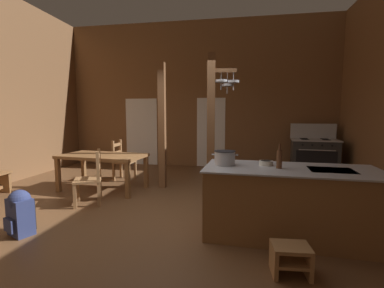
% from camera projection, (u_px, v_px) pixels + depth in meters
% --- Properties ---
extents(ground_plane, '(8.70, 8.97, 0.10)m').
position_uv_depth(ground_plane, '(159.00, 218.00, 4.18)').
color(ground_plane, brown).
extents(wall_back, '(8.70, 0.14, 4.28)m').
position_uv_depth(wall_back, '(198.00, 95.00, 8.01)').
color(wall_back, brown).
rests_on(wall_back, ground_plane).
extents(glazed_door_back_left, '(1.00, 0.01, 2.05)m').
position_uv_depth(glazed_door_back_left, '(142.00, 132.00, 8.36)').
color(glazed_door_back_left, white).
rests_on(glazed_door_back_left, ground_plane).
extents(glazed_panel_back_right, '(0.84, 0.01, 2.05)m').
position_uv_depth(glazed_panel_back_right, '(211.00, 133.00, 7.99)').
color(glazed_panel_back_right, white).
rests_on(glazed_panel_back_right, ground_plane).
extents(kitchen_island, '(2.21, 1.09, 0.89)m').
position_uv_depth(kitchen_island, '(289.00, 202.00, 3.43)').
color(kitchen_island, brown).
rests_on(kitchen_island, ground_plane).
extents(stove_range, '(1.22, 0.93, 1.32)m').
position_uv_depth(stove_range, '(314.00, 156.00, 6.93)').
color(stove_range, '#2D2D2D').
rests_on(stove_range, ground_plane).
extents(support_post_with_pot_rack, '(0.58, 0.26, 2.63)m').
position_uv_depth(support_post_with_pot_rack, '(213.00, 122.00, 4.82)').
color(support_post_with_pot_rack, brown).
rests_on(support_post_with_pot_rack, ground_plane).
extents(support_post_center, '(0.14, 0.14, 2.63)m').
position_uv_depth(support_post_center, '(162.00, 126.00, 5.67)').
color(support_post_center, brown).
rests_on(support_post_center, ground_plane).
extents(step_stool, '(0.38, 0.30, 0.30)m').
position_uv_depth(step_stool, '(291.00, 257.00, 2.61)').
color(step_stool, '#9E7044').
rests_on(step_stool, ground_plane).
extents(dining_table, '(1.79, 1.09, 0.74)m').
position_uv_depth(dining_table, '(103.00, 159.00, 5.55)').
color(dining_table, brown).
rests_on(dining_table, ground_plane).
extents(ladderback_chair_near_window, '(0.59, 0.59, 0.95)m').
position_uv_depth(ladderback_chair_near_window, '(91.00, 179.00, 4.67)').
color(ladderback_chair_near_window, '#9E7044').
rests_on(ladderback_chair_near_window, ground_plane).
extents(ladderback_chair_by_post, '(0.45, 0.45, 0.95)m').
position_uv_depth(ladderback_chair_by_post, '(122.00, 161.00, 6.46)').
color(ladderback_chair_by_post, '#9E7044').
rests_on(ladderback_chair_by_post, ground_plane).
extents(backpack, '(0.38, 0.37, 0.60)m').
position_uv_depth(backpack, '(20.00, 211.00, 3.48)').
color(backpack, navy).
rests_on(backpack, ground_plane).
extents(stockpot_on_counter, '(0.35, 0.29, 0.19)m').
position_uv_depth(stockpot_on_counter, '(225.00, 158.00, 3.60)').
color(stockpot_on_counter, '#A8AAB2').
rests_on(stockpot_on_counter, kitchen_island).
extents(mixing_bowl_on_counter, '(0.17, 0.17, 0.06)m').
position_uv_depth(mixing_bowl_on_counter, '(266.00, 163.00, 3.58)').
color(mixing_bowl_on_counter, silver).
rests_on(mixing_bowl_on_counter, kitchen_island).
extents(bottle_tall_on_counter, '(0.07, 0.07, 0.31)m').
position_uv_depth(bottle_tall_on_counter, '(279.00, 159.00, 3.36)').
color(bottle_tall_on_counter, '#56331E').
rests_on(bottle_tall_on_counter, kitchen_island).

